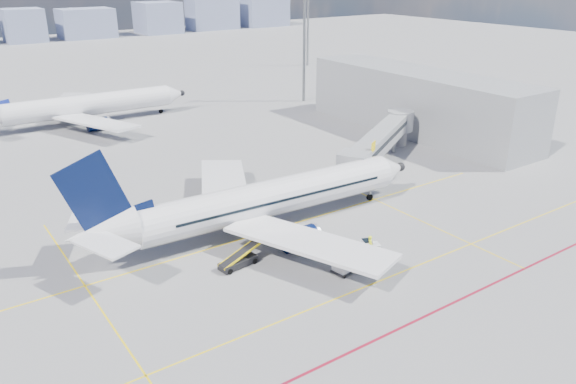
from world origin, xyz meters
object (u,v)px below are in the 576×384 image
Objects in this scene: second_aircraft at (80,106)px; baggage_tug at (369,246)px; main_aircraft at (259,201)px; ramp_worker at (370,245)px; cargo_dolly at (349,261)px; belt_loader at (239,260)px.

baggage_tug is at bearing -80.58° from second_aircraft.
ramp_worker is (5.71, -10.74, -2.21)m from main_aircraft.
cargo_dolly is at bearing -84.22° from second_aircraft.
second_aircraft is 18.14× the size of baggage_tug.
second_aircraft is at bearing 118.22° from baggage_tug.
second_aircraft is 64.50m from baggage_tug.
cargo_dolly is at bearing 139.56° from ramp_worker.
belt_loader reaches higher than ramp_worker.
main_aircraft reaches higher than ramp_worker.
second_aircraft is 59.13m from belt_loader.
second_aircraft reaches higher than ramp_worker.
second_aircraft is 11.06× the size of cargo_dolly.
baggage_tug is (6.00, -10.26, -2.60)m from main_aircraft.
belt_loader is at bearing 97.20° from ramp_worker.
main_aircraft is at bearing 60.02° from ramp_worker.
second_aircraft is 65.68m from cargo_dolly.
baggage_tug is 12.62m from belt_loader.
main_aircraft is 7.26× the size of belt_loader.
main_aircraft is 1.03× the size of second_aircraft.
baggage_tug is at bearing 14.03° from cargo_dolly.
baggage_tug is 0.39× the size of belt_loader.
baggage_tug is at bearing -57.16° from main_aircraft.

